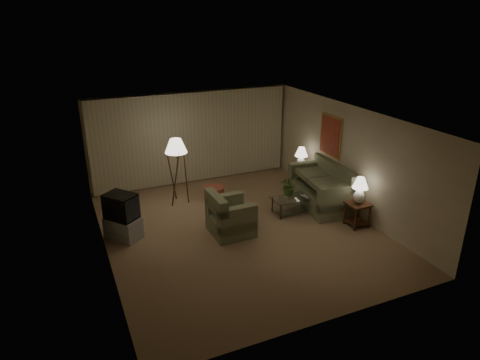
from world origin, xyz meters
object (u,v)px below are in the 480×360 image
object	(u,v)px
tv_cabinet	(123,228)
floor_lamp	(177,170)
crt_tv	(121,206)
ottoman	(214,193)
sofa	(320,190)
side_table_near	(357,210)
armchair	(231,217)
table_lamp_far	(301,156)
vase	(288,195)
side_table_far	(300,175)
coffee_table	(293,202)
table_lamp_near	(360,188)

from	to	relation	value
tv_cabinet	floor_lamp	xyz separation A→B (m)	(1.68, 1.36, 0.68)
crt_tv	ottoman	size ratio (longest dim) A/B	1.50
tv_cabinet	sofa	bearing A→B (deg)	48.56
ottoman	side_table_near	bearing A→B (deg)	-47.61
armchair	table_lamp_far	xyz separation A→B (m)	(2.88, 1.71, 0.57)
vase	side_table_near	bearing A→B (deg)	-46.99
sofa	floor_lamp	world-z (taller)	floor_lamp
crt_tv	vase	distance (m)	4.06
ottoman	table_lamp_far	bearing A→B (deg)	-4.92
side_table_near	tv_cabinet	xyz separation A→B (m)	(-5.20, 1.65, -0.16)
sofa	side_table_near	size ratio (longest dim) A/B	3.77
armchair	tv_cabinet	distance (m)	2.44
crt_tv	floor_lamp	distance (m)	2.17
side_table_far	armchair	bearing A→B (deg)	-149.31
sofa	ottoman	xyz separation A→B (m)	(-2.43, 1.47, -0.26)
coffee_table	tv_cabinet	size ratio (longest dim) A/B	1.21
table_lamp_far	crt_tv	xyz separation A→B (m)	(-5.20, -0.95, -0.18)
table_lamp_far	crt_tv	distance (m)	5.29
armchair	table_lamp_near	world-z (taller)	table_lamp_near
armchair	table_lamp_near	size ratio (longest dim) A/B	1.52
sofa	side_table_near	bearing A→B (deg)	13.60
crt_tv	vase	size ratio (longest dim) A/B	4.99
sofa	floor_lamp	distance (m)	3.79
side_table_near	side_table_far	distance (m)	2.60
table_lamp_far	side_table_near	bearing A→B (deg)	-90.00
armchair	table_lamp_far	world-z (taller)	table_lamp_far
sofa	table_lamp_far	size ratio (longest dim) A/B	3.58
armchair	tv_cabinet	world-z (taller)	armchair
armchair	side_table_near	distance (m)	3.02
armchair	crt_tv	bearing A→B (deg)	70.92
table_lamp_far	ottoman	bearing A→B (deg)	175.08
sofa	table_lamp_near	size ratio (longest dim) A/B	3.49
floor_lamp	side_table_far	bearing A→B (deg)	-6.70
armchair	floor_lamp	xyz separation A→B (m)	(-0.63, 2.12, 0.53)
tv_cabinet	vase	bearing A→B (deg)	46.29
table_lamp_near	armchair	bearing A→B (deg)	162.86
table_lamp_near	ottoman	bearing A→B (deg)	132.39
table_lamp_near	tv_cabinet	size ratio (longest dim) A/B	0.72
side_table_near	table_lamp_far	distance (m)	2.66
floor_lamp	ottoman	bearing A→B (deg)	-11.48
side_table_near	ottoman	distance (m)	3.83
side_table_far	crt_tv	distance (m)	5.30
side_table_far	table_lamp_near	bearing A→B (deg)	-90.00
side_table_far	crt_tv	world-z (taller)	crt_tv
side_table_far	crt_tv	xyz separation A→B (m)	(-5.20, -0.95, 0.40)
side_table_far	table_lamp_near	world-z (taller)	table_lamp_near
table_lamp_far	floor_lamp	xyz separation A→B (m)	(-3.52, 0.41, -0.04)
ottoman	armchair	bearing A→B (deg)	-99.03
tv_cabinet	ottoman	size ratio (longest dim) A/B	1.63
vase	tv_cabinet	bearing A→B (deg)	174.32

